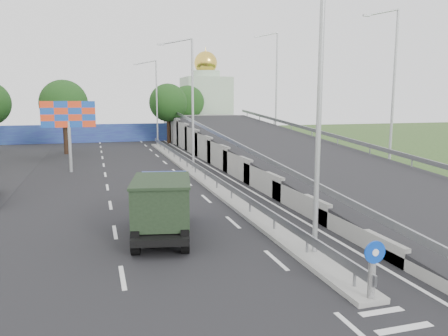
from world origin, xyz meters
name	(u,v)px	position (x,y,z in m)	size (l,w,h in m)	color
road_surface	(164,188)	(-3.00, 20.00, 0.00)	(26.00, 90.00, 0.04)	black
median	(195,174)	(0.00, 24.00, 0.10)	(1.00, 44.00, 0.20)	gray
overpass_ramp	(287,149)	(7.50, 24.00, 1.75)	(10.00, 50.00, 3.50)	gray
median_guardrail	(195,165)	(0.00, 24.00, 0.75)	(0.09, 44.00, 0.71)	gray
sign_bollard	(373,270)	(0.00, 2.17, 1.03)	(0.64, 0.23, 1.67)	black
lamp_post_near	(315,95)	(0.11, 6.00, 5.81)	(2.74, 0.18, 10.08)	#B2B5B7
lamp_post_mid	(190,97)	(0.11, 26.00, 5.81)	(2.74, 0.18, 10.08)	#B2B5B7
lamp_post_far	(155,98)	(0.11, 46.00, 5.81)	(2.74, 0.18, 10.08)	#B2B5B7
blue_wall	(119,133)	(-4.00, 52.00, 1.20)	(30.00, 0.50, 2.40)	#2A2996
church	(206,101)	(10.00, 60.00, 5.31)	(7.00, 7.00, 13.80)	#B2CCAD
billboard	(68,118)	(-9.00, 28.00, 4.19)	(4.00, 0.24, 5.50)	#B2B5B7
tree_left_mid	(64,104)	(-10.00, 40.00, 5.18)	(4.80, 4.80, 7.60)	black
tree_median_far	(168,103)	(2.00, 48.00, 5.18)	(4.80, 4.80, 7.60)	black
tree_ramp_far	(188,102)	(6.00, 55.00, 5.18)	(4.80, 4.80, 7.60)	black
dump_truck	(162,203)	(-4.57, 10.09, 1.40)	(3.12, 6.02, 2.53)	black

